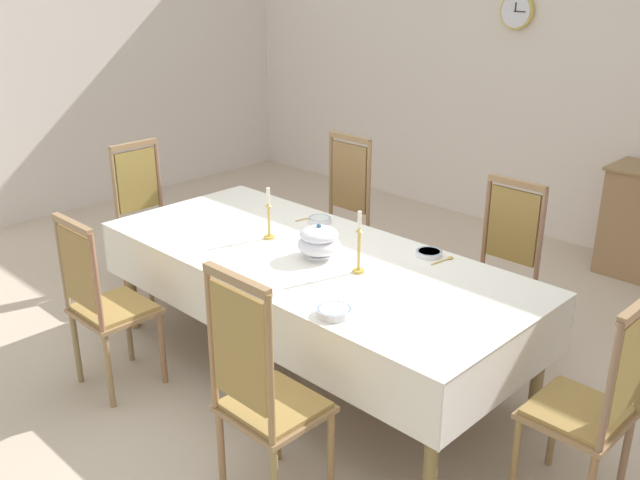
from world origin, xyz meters
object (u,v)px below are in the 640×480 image
at_px(spoon_primary, 447,259).
at_px(mounted_clock, 517,11).
at_px(soup_tureen, 319,241).
at_px(bowl_near_left, 429,253).
at_px(chair_head_west, 149,215).
at_px(spoon_secondary, 312,217).
at_px(chair_north_a, 338,214).
at_px(chair_south_b, 262,391).
at_px(chair_north_b, 499,268).
at_px(chair_south_a, 103,301).
at_px(bowl_near_right, 320,220).
at_px(bowl_far_left, 334,311).
at_px(candlestick_west, 269,218).
at_px(chair_head_east, 594,403).
at_px(dining_table, 311,265).
at_px(candlestick_east, 359,248).

xyz_separation_m(spoon_primary, mounted_clock, (-1.21, 2.66, 1.22)).
height_order(soup_tureen, bowl_near_left, soup_tureen).
distance_m(chair_head_west, spoon_secondary, 1.42).
height_order(chair_north_a, spoon_secondary, chair_north_a).
distance_m(chair_south_b, chair_north_b, 2.01).
bearing_deg(chair_south_a, mounted_clock, 88.11).
relative_size(bowl_near_right, bowl_far_left, 0.87).
bearing_deg(chair_north_a, spoon_primary, 159.46).
bearing_deg(spoon_secondary, chair_south_a, -86.93).
distance_m(chair_north_b, candlestick_west, 1.50).
bearing_deg(chair_north_a, chair_head_east, 158.05).
distance_m(dining_table, chair_south_b, 1.23).
xyz_separation_m(dining_table, spoon_secondary, (-0.45, 0.46, 0.08)).
distance_m(bowl_near_left, bowl_near_right, 0.87).
bearing_deg(soup_tureen, mounted_clock, 101.46).
xyz_separation_m(chair_head_east, bowl_far_left, (-1.15, -0.48, 0.22)).
distance_m(chair_head_east, soup_tureen, 1.75).
bearing_deg(chair_north_b, chair_head_west, 22.02).
height_order(soup_tureen, spoon_secondary, soup_tureen).
bearing_deg(chair_north_b, bowl_near_right, 28.49).
bearing_deg(chair_head_east, candlestick_west, 90.00).
xyz_separation_m(chair_head_west, candlestick_west, (1.41, -0.00, 0.33)).
distance_m(chair_south_a, chair_head_east, 2.69).
bearing_deg(candlestick_west, bowl_far_left, -25.21).
bearing_deg(spoon_primary, chair_head_west, -159.18).
height_order(soup_tureen, candlestick_west, candlestick_west).
relative_size(dining_table, chair_south_b, 2.24).
xyz_separation_m(chair_head_east, spoon_primary, (-1.15, 0.50, 0.20)).
height_order(chair_head_east, candlestick_west, chair_head_east).
relative_size(dining_table, chair_north_a, 2.29).
distance_m(chair_north_b, candlestick_east, 1.11).
bearing_deg(bowl_near_left, chair_north_b, 71.33).
height_order(soup_tureen, candlestick_east, candlestick_east).
height_order(soup_tureen, bowl_far_left, soup_tureen).
bearing_deg(bowl_near_left, mounted_clock, 112.19).
relative_size(chair_head_east, mounted_clock, 3.58).
bearing_deg(chair_north_b, spoon_secondary, 25.33).
distance_m(chair_south_a, candlestick_west, 1.11).
bearing_deg(chair_south_a, spoon_secondary, 79.86).
xyz_separation_m(chair_south_a, chair_head_west, (-1.07, 1.00, 0.01)).
bearing_deg(mounted_clock, bowl_far_left, -71.53).
height_order(chair_north_a, chair_north_b, chair_north_a).
bearing_deg(chair_north_b, chair_north_a, -0.14).
bearing_deg(bowl_far_left, candlestick_west, 154.79).
bearing_deg(bowl_near_right, candlestick_west, -93.09).
xyz_separation_m(chair_south_b, candlestick_west, (-1.07, 1.01, 0.30)).
xyz_separation_m(chair_head_west, soup_tureen, (1.85, -0.00, 0.29)).
relative_size(chair_south_a, candlestick_west, 3.30).
height_order(chair_head_east, bowl_near_left, chair_head_east).
distance_m(chair_north_a, bowl_near_right, 0.70).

